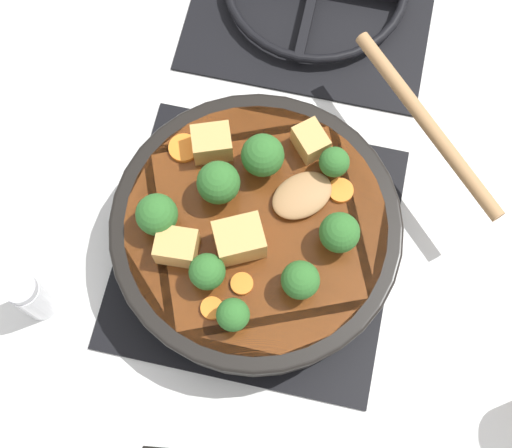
% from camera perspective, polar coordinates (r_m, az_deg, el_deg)
% --- Properties ---
extents(ground_plane, '(2.40, 2.40, 0.00)m').
position_cam_1_polar(ground_plane, '(0.82, 0.00, -1.84)').
color(ground_plane, silver).
extents(front_burner_grate, '(0.31, 0.31, 0.03)m').
position_cam_1_polar(front_burner_grate, '(0.81, 0.00, -1.59)').
color(front_burner_grate, black).
rests_on(front_burner_grate, ground_plane).
extents(skillet_pan, '(0.31, 0.42, 0.06)m').
position_cam_1_polar(skillet_pan, '(0.77, -0.02, -0.77)').
color(skillet_pan, black).
rests_on(skillet_pan, front_burner_grate).
extents(wooden_spoon, '(0.25, 0.25, 0.02)m').
position_cam_1_polar(wooden_spoon, '(0.78, 9.62, 5.68)').
color(wooden_spoon, '#A87A4C').
rests_on(wooden_spoon, skillet_pan).
extents(tofu_cube_center_large, '(0.05, 0.05, 0.03)m').
position_cam_1_polar(tofu_cube_center_large, '(0.77, 4.38, 6.63)').
color(tofu_cube_center_large, tan).
rests_on(tofu_cube_center_large, skillet_pan).
extents(tofu_cube_near_handle, '(0.05, 0.05, 0.03)m').
position_cam_1_polar(tofu_cube_near_handle, '(0.76, -3.56, 6.48)').
color(tofu_cube_near_handle, tan).
rests_on(tofu_cube_near_handle, skillet_pan).
extents(tofu_cube_east_chunk, '(0.04, 0.04, 0.03)m').
position_cam_1_polar(tofu_cube_east_chunk, '(0.73, -6.37, -1.82)').
color(tofu_cube_east_chunk, tan).
rests_on(tofu_cube_east_chunk, skillet_pan).
extents(tofu_cube_west_chunk, '(0.06, 0.06, 0.04)m').
position_cam_1_polar(tofu_cube_west_chunk, '(0.72, -1.35, -1.26)').
color(tofu_cube_west_chunk, tan).
rests_on(tofu_cube_west_chunk, skillet_pan).
extents(broccoli_floret_near_spoon, '(0.05, 0.05, 0.05)m').
position_cam_1_polar(broccoli_floret_near_spoon, '(0.74, 0.54, 5.50)').
color(broccoli_floret_near_spoon, '#709956').
rests_on(broccoli_floret_near_spoon, skillet_pan).
extents(broccoli_floret_center_top, '(0.04, 0.04, 0.04)m').
position_cam_1_polar(broccoli_floret_center_top, '(0.71, -3.93, -3.83)').
color(broccoli_floret_center_top, '#709956').
rests_on(broccoli_floret_center_top, skillet_pan).
extents(broccoli_floret_east_rim, '(0.03, 0.03, 0.04)m').
position_cam_1_polar(broccoli_floret_east_rim, '(0.75, 6.27, 4.92)').
color(broccoli_floret_east_rim, '#709956').
rests_on(broccoli_floret_east_rim, skillet_pan).
extents(broccoli_floret_west_rim, '(0.04, 0.04, 0.05)m').
position_cam_1_polar(broccoli_floret_west_rim, '(0.70, 3.57, -4.51)').
color(broccoli_floret_west_rim, '#709956').
rests_on(broccoli_floret_west_rim, skillet_pan).
extents(broccoli_floret_north_edge, '(0.05, 0.05, 0.05)m').
position_cam_1_polar(broccoli_floret_north_edge, '(0.73, -3.03, 3.32)').
color(broccoli_floret_north_edge, '#709956').
rests_on(broccoli_floret_north_edge, skillet_pan).
extents(broccoli_floret_south_cluster, '(0.04, 0.04, 0.05)m').
position_cam_1_polar(broccoli_floret_south_cluster, '(0.72, 6.71, -0.61)').
color(broccoli_floret_south_cluster, '#709956').
rests_on(broccoli_floret_south_cluster, skillet_pan).
extents(broccoli_floret_mid_floret, '(0.03, 0.03, 0.04)m').
position_cam_1_polar(broccoli_floret_mid_floret, '(0.70, -1.86, -7.28)').
color(broccoli_floret_mid_floret, '#709956').
rests_on(broccoli_floret_mid_floret, skillet_pan).
extents(broccoli_floret_small_inner, '(0.04, 0.04, 0.05)m').
position_cam_1_polar(broccoli_floret_small_inner, '(0.73, -7.94, 0.75)').
color(broccoli_floret_small_inner, '#709956').
rests_on(broccoli_floret_small_inner, skillet_pan).
extents(carrot_slice_orange_thin, '(0.02, 0.02, 0.01)m').
position_cam_1_polar(carrot_slice_orange_thin, '(0.72, -3.55, -6.73)').
color(carrot_slice_orange_thin, orange).
rests_on(carrot_slice_orange_thin, skillet_pan).
extents(carrot_slice_near_center, '(0.03, 0.03, 0.01)m').
position_cam_1_polar(carrot_slice_near_center, '(0.78, -5.82, 6.07)').
color(carrot_slice_near_center, orange).
rests_on(carrot_slice_near_center, skillet_pan).
extents(carrot_slice_edge_slice, '(0.02, 0.02, 0.01)m').
position_cam_1_polar(carrot_slice_edge_slice, '(0.73, -1.09, -4.80)').
color(carrot_slice_edge_slice, orange).
rests_on(carrot_slice_edge_slice, skillet_pan).
extents(carrot_slice_under_broccoli, '(0.03, 0.03, 0.01)m').
position_cam_1_polar(carrot_slice_under_broccoli, '(0.76, 6.78, 2.68)').
color(carrot_slice_under_broccoli, orange).
rests_on(carrot_slice_under_broccoli, skillet_pan).
extents(salt_shaker, '(0.04, 0.04, 0.09)m').
position_cam_1_polar(salt_shaker, '(0.80, -17.52, -5.53)').
color(salt_shaker, white).
rests_on(salt_shaker, ground_plane).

